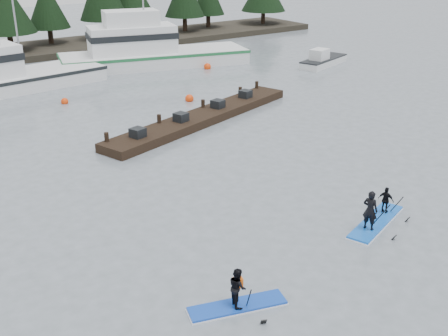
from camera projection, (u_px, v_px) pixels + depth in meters
ground at (318, 247)px, 20.67m from camera, size 160.00×160.00×0.00m
far_shore at (2, 54)px, 52.25m from camera, size 70.00×8.00×0.60m
treeline at (2, 57)px, 52.37m from camera, size 60.00×4.00×8.00m
fishing_boat_medium at (150, 58)px, 48.70m from camera, size 16.60×8.47×9.30m
skiff at (323, 62)px, 49.07m from camera, size 5.87×3.33×0.66m
floating_dock at (203, 117)px, 34.46m from camera, size 15.20×6.49×0.51m
buoy_b at (65, 104)px, 38.14m from camera, size 0.50×0.50×0.50m
buoy_d at (189, 101)px, 38.73m from camera, size 0.59×0.59×0.59m
buoy_c at (207, 69)px, 47.94m from camera, size 0.61×0.61×0.61m
paddleboard_solo at (238, 294)px, 17.12m from camera, size 3.15×1.59×1.85m
paddleboard_duo at (376, 213)px, 22.05m from camera, size 3.77×2.03×2.23m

